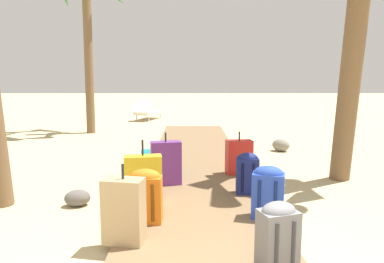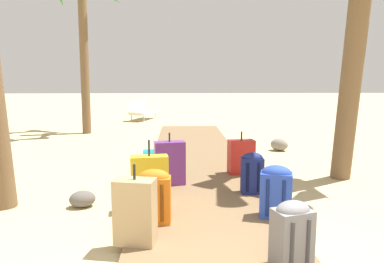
{
  "view_description": "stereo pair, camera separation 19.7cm",
  "coord_description": "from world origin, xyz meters",
  "px_view_note": "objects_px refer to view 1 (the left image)",
  "views": [
    {
      "loc": [
        -0.13,
        -1.71,
        1.59
      ],
      "look_at": [
        -0.08,
        5.28,
        0.55
      ],
      "focal_mm": 34.54,
      "sensor_mm": 36.0,
      "label": 1
    },
    {
      "loc": [
        -0.33,
        -1.71,
        1.59
      ],
      "look_at": [
        -0.08,
        5.28,
        0.55
      ],
      "focal_mm": 34.54,
      "sensor_mm": 36.0,
      "label": 2
    }
  ],
  "objects_px": {
    "backpack_navy": "(247,172)",
    "suitcase_yellow": "(143,180)",
    "duffel_bag_teal": "(161,160)",
    "palm_tree_far_left": "(86,0)",
    "suitcase_red": "(239,157)",
    "backpack_orange": "(146,194)",
    "backpack_grey": "(278,233)",
    "backpack_blue": "(268,191)",
    "suitcase_purple": "(166,163)",
    "suitcase_tan": "(124,211)",
    "lounge_chair": "(147,111)"
  },
  "relations": [
    {
      "from": "backpack_grey",
      "to": "suitcase_tan",
      "type": "distance_m",
      "value": 1.38
    },
    {
      "from": "backpack_grey",
      "to": "suitcase_yellow",
      "type": "relative_size",
      "value": 0.7
    },
    {
      "from": "backpack_grey",
      "to": "backpack_blue",
      "type": "distance_m",
      "value": 1.04
    },
    {
      "from": "backpack_orange",
      "to": "suitcase_red",
      "type": "bearing_deg",
      "value": 57.77
    },
    {
      "from": "backpack_navy",
      "to": "suitcase_yellow",
      "type": "height_order",
      "value": "suitcase_yellow"
    },
    {
      "from": "suitcase_red",
      "to": "lounge_chair",
      "type": "relative_size",
      "value": 0.4
    },
    {
      "from": "backpack_blue",
      "to": "lounge_chair",
      "type": "distance_m",
      "value": 10.12
    },
    {
      "from": "suitcase_purple",
      "to": "suitcase_red",
      "type": "height_order",
      "value": "suitcase_purple"
    },
    {
      "from": "suitcase_red",
      "to": "palm_tree_far_left",
      "type": "bearing_deg",
      "value": 126.42
    },
    {
      "from": "duffel_bag_teal",
      "to": "backpack_navy",
      "type": "bearing_deg",
      "value": -44.19
    },
    {
      "from": "suitcase_red",
      "to": "backpack_orange",
      "type": "bearing_deg",
      "value": -122.23
    },
    {
      "from": "backpack_orange",
      "to": "backpack_blue",
      "type": "xyz_separation_m",
      "value": [
        1.3,
        0.1,
        0.0
      ]
    },
    {
      "from": "backpack_grey",
      "to": "suitcase_tan",
      "type": "xyz_separation_m",
      "value": [
        -1.3,
        0.46,
        0.02
      ]
    },
    {
      "from": "duffel_bag_teal",
      "to": "palm_tree_far_left",
      "type": "bearing_deg",
      "value": 116.62
    },
    {
      "from": "backpack_blue",
      "to": "palm_tree_far_left",
      "type": "relative_size",
      "value": 0.13
    },
    {
      "from": "backpack_grey",
      "to": "suitcase_purple",
      "type": "relative_size",
      "value": 0.73
    },
    {
      "from": "suitcase_tan",
      "to": "backpack_orange",
      "type": "xyz_separation_m",
      "value": [
        0.14,
        0.47,
        -0.0
      ]
    },
    {
      "from": "suitcase_purple",
      "to": "suitcase_yellow",
      "type": "xyz_separation_m",
      "value": [
        -0.22,
        -0.81,
        -0.01
      ]
    },
    {
      "from": "backpack_blue",
      "to": "palm_tree_far_left",
      "type": "bearing_deg",
      "value": 118.5
    },
    {
      "from": "suitcase_tan",
      "to": "suitcase_purple",
      "type": "bearing_deg",
      "value": 81.79
    },
    {
      "from": "backpack_blue",
      "to": "backpack_navy",
      "type": "bearing_deg",
      "value": 95.85
    },
    {
      "from": "backpack_grey",
      "to": "backpack_orange",
      "type": "distance_m",
      "value": 1.49
    },
    {
      "from": "lounge_chair",
      "to": "suitcase_red",
      "type": "bearing_deg",
      "value": -73.68
    },
    {
      "from": "suitcase_red",
      "to": "backpack_orange",
      "type": "xyz_separation_m",
      "value": [
        -1.24,
        -1.96,
        0.03
      ]
    },
    {
      "from": "duffel_bag_teal",
      "to": "palm_tree_far_left",
      "type": "xyz_separation_m",
      "value": [
        -2.36,
        4.71,
        3.41
      ]
    },
    {
      "from": "duffel_bag_teal",
      "to": "suitcase_purple",
      "type": "xyz_separation_m",
      "value": [
        0.13,
        -0.74,
        0.13
      ]
    },
    {
      "from": "backpack_navy",
      "to": "suitcase_yellow",
      "type": "relative_size",
      "value": 0.7
    },
    {
      "from": "suitcase_yellow",
      "to": "backpack_blue",
      "type": "relative_size",
      "value": 1.35
    },
    {
      "from": "suitcase_purple",
      "to": "backpack_blue",
      "type": "bearing_deg",
      "value": -47.7
    },
    {
      "from": "suitcase_red",
      "to": "backpack_orange",
      "type": "height_order",
      "value": "suitcase_red"
    },
    {
      "from": "suitcase_purple",
      "to": "lounge_chair",
      "type": "height_order",
      "value": "suitcase_purple"
    },
    {
      "from": "suitcase_purple",
      "to": "suitcase_yellow",
      "type": "relative_size",
      "value": 0.95
    },
    {
      "from": "duffel_bag_teal",
      "to": "palm_tree_far_left",
      "type": "relative_size",
      "value": 0.14
    },
    {
      "from": "palm_tree_far_left",
      "to": "lounge_chair",
      "type": "relative_size",
      "value": 2.76
    },
    {
      "from": "backpack_navy",
      "to": "lounge_chair",
      "type": "height_order",
      "value": "lounge_chair"
    },
    {
      "from": "backpack_grey",
      "to": "lounge_chair",
      "type": "relative_size",
      "value": 0.33
    },
    {
      "from": "backpack_navy",
      "to": "palm_tree_far_left",
      "type": "height_order",
      "value": "palm_tree_far_left"
    },
    {
      "from": "backpack_grey",
      "to": "duffel_bag_teal",
      "type": "height_order",
      "value": "backpack_grey"
    },
    {
      "from": "suitcase_yellow",
      "to": "duffel_bag_teal",
      "type": "bearing_deg",
      "value": 86.67
    },
    {
      "from": "backpack_navy",
      "to": "backpack_blue",
      "type": "height_order",
      "value": "backpack_blue"
    },
    {
      "from": "duffel_bag_teal",
      "to": "palm_tree_far_left",
      "type": "height_order",
      "value": "palm_tree_far_left"
    },
    {
      "from": "suitcase_tan",
      "to": "suitcase_yellow",
      "type": "distance_m",
      "value": 1.05
    },
    {
      "from": "suitcase_purple",
      "to": "backpack_orange",
      "type": "distance_m",
      "value": 1.39
    },
    {
      "from": "suitcase_yellow",
      "to": "palm_tree_far_left",
      "type": "xyz_separation_m",
      "value": [
        -2.27,
        6.27,
        3.3
      ]
    },
    {
      "from": "suitcase_purple",
      "to": "backpack_blue",
      "type": "xyz_separation_m",
      "value": [
        1.17,
        -1.29,
        -0.0
      ]
    },
    {
      "from": "suitcase_tan",
      "to": "backpack_orange",
      "type": "relative_size",
      "value": 1.29
    },
    {
      "from": "suitcase_tan",
      "to": "lounge_chair",
      "type": "xyz_separation_m",
      "value": [
        -0.96,
        10.41,
        -0.05
      ]
    },
    {
      "from": "suitcase_tan",
      "to": "backpack_orange",
      "type": "height_order",
      "value": "suitcase_tan"
    },
    {
      "from": "backpack_grey",
      "to": "lounge_chair",
      "type": "xyz_separation_m",
      "value": [
        -2.25,
        10.86,
        -0.04
      ]
    },
    {
      "from": "suitcase_tan",
      "to": "suitcase_purple",
      "type": "relative_size",
      "value": 1.0
    }
  ]
}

